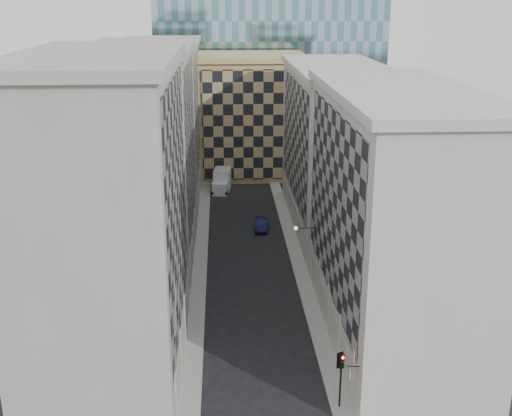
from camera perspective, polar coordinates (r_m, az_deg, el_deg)
name	(u,v)px	position (r m, az deg, el deg)	size (l,w,h in m)	color
sidewalk_west	(200,265)	(68.71, -4.99, -5.04)	(1.50, 100.00, 0.15)	gray
sidewalk_east	(298,263)	(69.13, 3.77, -4.86)	(1.50, 100.00, 0.15)	gray
bldg_left_a	(110,221)	(47.39, -12.85, -1.11)	(10.80, 22.80, 23.70)	gray
bldg_left_b	(144,156)	(68.45, -9.91, 4.60)	(10.80, 22.80, 22.70)	gray
bldg_left_c	(162,122)	(89.97, -8.35, 7.60)	(10.80, 22.80, 21.70)	gray
bldg_right_a	(392,217)	(52.75, 12.00, -0.79)	(10.80, 26.80, 20.70)	#B2ADA3
bldg_right_b	(335,148)	(78.26, 7.01, 5.33)	(10.80, 28.80, 19.70)	#B2ADA3
tan_block	(251,115)	(102.65, -0.44, 8.31)	(16.80, 14.80, 18.80)	tan
flagpoles_left	(177,298)	(43.66, -7.03, -7.94)	(0.10, 6.33, 2.33)	gray
bracket_lamp	(298,228)	(61.24, 3.73, -1.81)	(1.98, 0.36, 0.36)	black
traffic_light	(341,369)	(45.31, 7.57, -13.97)	(0.52, 0.51, 4.16)	black
box_truck	(222,182)	(94.42, -3.06, 2.36)	(2.96, 5.89, 3.10)	silver
dark_car	(261,224)	(78.50, 0.48, -1.45)	(1.49, 4.26, 1.40)	#11123E
shop_sign	(350,372)	(43.75, 8.36, -14.20)	(0.87, 0.76, 0.85)	black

